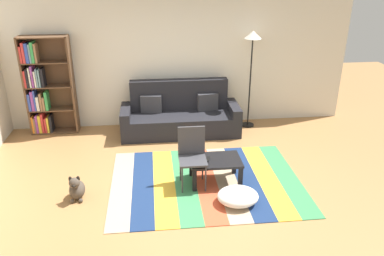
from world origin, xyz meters
name	(u,v)px	position (x,y,z in m)	size (l,w,h in m)	color
ground_plane	(193,186)	(0.00, 0.00, 0.00)	(14.00, 14.00, 0.00)	#9E7042
back_wall	(179,58)	(0.00, 2.55, 1.35)	(6.80, 0.10, 2.70)	silver
rug	(206,182)	(0.22, 0.10, 0.01)	(2.88, 2.17, 0.01)	tan
couch	(180,116)	(-0.02, 2.02, 0.34)	(2.26, 0.80, 1.00)	black
bookshelf	(43,88)	(-2.59, 2.31, 0.90)	(0.90, 0.28, 1.88)	brown
coffee_table	(215,163)	(0.35, 0.09, 0.32)	(0.76, 0.52, 0.38)	black
pouf	(238,196)	(0.57, -0.51, 0.12)	(0.58, 0.50, 0.21)	white
dog	(77,189)	(-1.67, -0.14, 0.16)	(0.22, 0.35, 0.40)	#473D33
standing_lamp	(252,48)	(1.37, 2.19, 1.60)	(0.32, 0.32, 1.91)	black
tv_remote	(208,159)	(0.24, 0.08, 0.40)	(0.04, 0.15, 0.02)	black
folding_chair	(192,152)	(0.00, 0.09, 0.53)	(0.40, 0.40, 0.90)	#38383D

